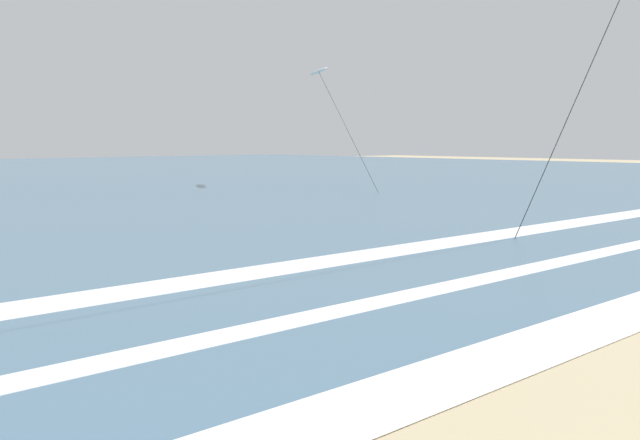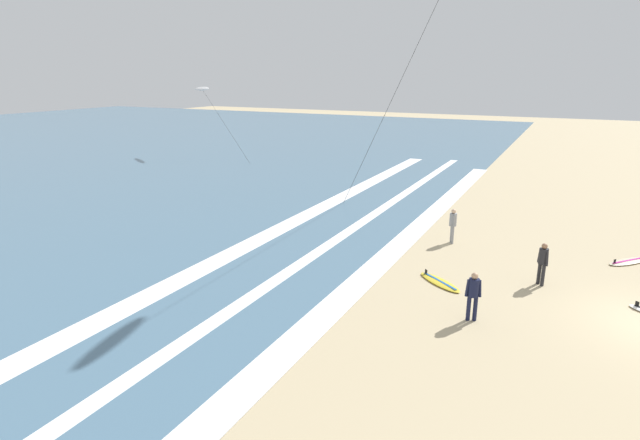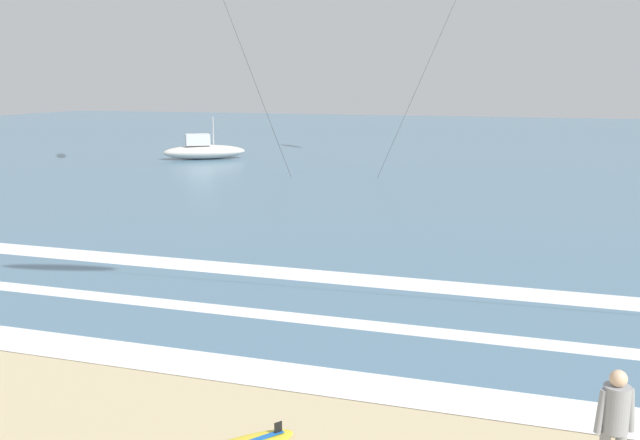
{
  "view_description": "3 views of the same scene",
  "coord_description": "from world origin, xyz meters",
  "px_view_note": "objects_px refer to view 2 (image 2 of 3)",
  "views": [
    {
      "loc": [
        -5.94,
        5.1,
        2.43
      ],
      "look_at": [
        0.5,
        12.03,
        1.4
      ],
      "focal_mm": 41.45,
      "sensor_mm": 36.0,
      "label": 1
    },
    {
      "loc": [
        -17.14,
        3.09,
        7.46
      ],
      "look_at": [
        -0.69,
        11.31,
        2.13
      ],
      "focal_mm": 28.56,
      "sensor_mm": 36.0,
      "label": 2
    },
    {
      "loc": [
        4.19,
        -0.96,
        4.97
      ],
      "look_at": [
        0.46,
        10.68,
        2.53
      ],
      "focal_mm": 39.5,
      "sensor_mm": 36.0,
      "label": 3
    }
  ],
  "objects_px": {
    "surfer_left_near": "(473,292)",
    "surfer_foreground_main": "(543,260)",
    "kite_white_high_right": "(202,89)",
    "surfboard_foreground_flat": "(629,261)",
    "surfer_background_far": "(453,223)",
    "surfboard_left_pile": "(440,282)"
  },
  "relations": [
    {
      "from": "surfer_background_far",
      "to": "kite_white_high_right",
      "type": "xyz_separation_m",
      "value": [
        16.17,
        26.97,
        5.07
      ]
    },
    {
      "from": "surfboard_left_pile",
      "to": "surfer_background_far",
      "type": "bearing_deg",
      "value": 7.68
    },
    {
      "from": "surfer_foreground_main",
      "to": "surfboard_left_pile",
      "type": "xyz_separation_m",
      "value": [
        -1.5,
        3.31,
        -0.91
      ]
    },
    {
      "from": "surfer_background_far",
      "to": "surfboard_left_pile",
      "type": "relative_size",
      "value": 0.79
    },
    {
      "from": "surfer_foreground_main",
      "to": "surfboard_foreground_flat",
      "type": "height_order",
      "value": "surfer_foreground_main"
    },
    {
      "from": "surfer_foreground_main",
      "to": "surfer_left_near",
      "type": "distance_m",
      "value": 4.32
    },
    {
      "from": "surfer_background_far",
      "to": "surfer_left_near",
      "type": "bearing_deg",
      "value": -162.95
    },
    {
      "from": "surfboard_foreground_flat",
      "to": "kite_white_high_right",
      "type": "distance_m",
      "value": 37.82
    },
    {
      "from": "surfer_left_near",
      "to": "surfboard_left_pile",
      "type": "relative_size",
      "value": 0.79
    },
    {
      "from": "surfboard_foreground_flat",
      "to": "surfboard_left_pile",
      "type": "distance_m",
      "value": 8.48
    },
    {
      "from": "surfboard_left_pile",
      "to": "surfboard_foreground_flat",
      "type": "bearing_deg",
      "value": -48.84
    },
    {
      "from": "surfer_left_near",
      "to": "surfboard_left_pile",
      "type": "xyz_separation_m",
      "value": [
        2.46,
        1.59,
        -0.91
      ]
    },
    {
      "from": "surfer_left_near",
      "to": "surfer_foreground_main",
      "type": "bearing_deg",
      "value": -23.51
    },
    {
      "from": "surfer_background_far",
      "to": "surfer_foreground_main",
      "type": "bearing_deg",
      "value": -130.07
    },
    {
      "from": "surfer_left_near",
      "to": "surfboard_left_pile",
      "type": "bearing_deg",
      "value": 32.77
    },
    {
      "from": "surfboard_left_pile",
      "to": "kite_white_high_right",
      "type": "height_order",
      "value": "kite_white_high_right"
    },
    {
      "from": "surfer_left_near",
      "to": "surfboard_foreground_flat",
      "type": "height_order",
      "value": "surfer_left_near"
    },
    {
      "from": "surfer_foreground_main",
      "to": "kite_white_high_right",
      "type": "xyz_separation_m",
      "value": [
        19.5,
        30.94,
        5.07
      ]
    },
    {
      "from": "surfer_background_far",
      "to": "kite_white_high_right",
      "type": "relative_size",
      "value": 0.19
    },
    {
      "from": "surfer_foreground_main",
      "to": "surfboard_foreground_flat",
      "type": "distance_m",
      "value": 5.19
    },
    {
      "from": "surfer_background_far",
      "to": "surfboard_left_pile",
      "type": "height_order",
      "value": "surfer_background_far"
    },
    {
      "from": "kite_white_high_right",
      "to": "surfer_left_near",
      "type": "bearing_deg",
      "value": -128.77
    }
  ]
}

